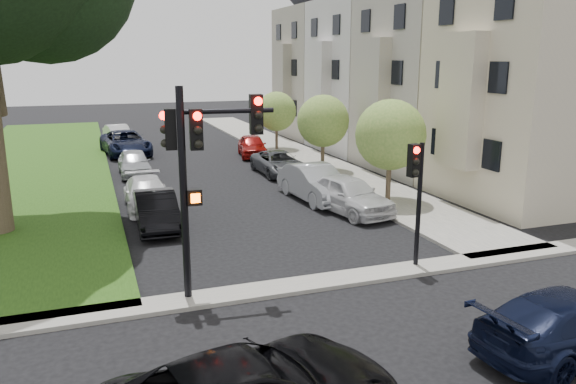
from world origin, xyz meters
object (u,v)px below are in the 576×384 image
object	(u,v)px
small_tree_c	(276,111)
car_parked_5	(156,210)
traffic_signal_secondary	(416,182)
car_parked_2	(279,163)
small_tree_a	(390,135)
car_parked_7	(134,163)
car_parked_8	(126,143)
car_parked_6	(147,194)
car_parked_1	(315,183)
small_tree_b	(323,121)
traffic_signal_main	(199,155)
car_parked_0	(348,194)
car_parked_9	(118,134)
car_cross_far	(574,323)
car_parked_3	(252,146)

from	to	relation	value
small_tree_c	car_parked_5	xyz separation A→B (m)	(-9.99, -15.66, -1.98)
traffic_signal_secondary	car_parked_2	world-z (taller)	traffic_signal_secondary
small_tree_c	car_parked_2	size ratio (longest dim) A/B	0.88
small_tree_a	traffic_signal_secondary	size ratio (longest dim) A/B	1.18
small_tree_c	car_parked_2	bearing A→B (deg)	-107.68
car_parked_7	car_parked_8	bearing A→B (deg)	89.93
car_parked_2	car_parked_5	xyz separation A→B (m)	(-7.50, -7.84, 0.06)
traffic_signal_secondary	car_parked_6	bearing A→B (deg)	124.72
car_parked_1	traffic_signal_secondary	bearing A→B (deg)	-97.29
small_tree_b	car_parked_6	world-z (taller)	small_tree_b
small_tree_c	traffic_signal_main	bearing A→B (deg)	-113.08
car_parked_1	car_parked_5	xyz separation A→B (m)	(-7.20, -1.91, -0.11)
traffic_signal_secondary	car_parked_7	distance (m)	18.50
traffic_signal_main	car_parked_0	xyz separation A→B (m)	(7.26, 6.32, -3.07)
traffic_signal_secondary	small_tree_c	bearing A→B (deg)	81.89
traffic_signal_main	car_parked_8	world-z (taller)	traffic_signal_main
car_parked_0	car_parked_8	bearing A→B (deg)	102.19
car_parked_0	car_parked_5	world-z (taller)	car_parked_0
small_tree_c	car_parked_5	distance (m)	18.68
car_parked_5	car_parked_9	xyz separation A→B (m)	(-0.06, 22.80, -0.01)
small_tree_c	car_parked_0	size ratio (longest dim) A/B	0.88
car_parked_9	car_parked_0	bearing A→B (deg)	-82.07
small_tree_b	traffic_signal_main	world-z (taller)	traffic_signal_main
car_cross_far	car_parked_6	distance (m)	17.00
small_tree_c	traffic_signal_main	world-z (taller)	traffic_signal_main
car_parked_3	small_tree_c	bearing A→B (deg)	47.83
small_tree_a	traffic_signal_main	world-z (taller)	traffic_signal_main
small_tree_a	car_parked_6	world-z (taller)	small_tree_a
car_parked_3	car_parked_7	size ratio (longest dim) A/B	1.02
small_tree_a	car_cross_far	size ratio (longest dim) A/B	0.95
small_tree_c	car_parked_3	xyz separation A→B (m)	(-2.26, -1.80, -1.97)
small_tree_a	small_tree_c	world-z (taller)	small_tree_a
small_tree_c	car_parked_0	xyz separation A→B (m)	(-2.30, -16.12, -1.89)
car_cross_far	car_parked_9	bearing A→B (deg)	5.91
small_tree_c	car_parked_2	distance (m)	8.45
car_parked_1	car_parked_7	size ratio (longest dim) A/B	1.19
car_parked_9	traffic_signal_main	bearing A→B (deg)	-99.55
small_tree_a	car_parked_0	world-z (taller)	small_tree_a
small_tree_a	small_tree_c	distance (m)	15.33
small_tree_b	car_parked_9	bearing A→B (deg)	123.51
small_tree_a	traffic_signal_secondary	bearing A→B (deg)	-114.14
car_parked_1	small_tree_b	bearing A→B (deg)	59.40
car_parked_8	car_cross_far	bearing A→B (deg)	-82.71
small_tree_a	car_parked_7	distance (m)	14.26
traffic_signal_secondary	car_parked_8	size ratio (longest dim) A/B	0.67
small_tree_a	car_parked_6	bearing A→B (deg)	165.08
traffic_signal_main	car_parked_9	distance (m)	29.76
car_cross_far	car_parked_8	distance (m)	30.44
car_parked_2	car_parked_8	size ratio (longest dim) A/B	0.80
small_tree_b	traffic_signal_secondary	xyz separation A→B (m)	(-3.21, -14.44, -0.17)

